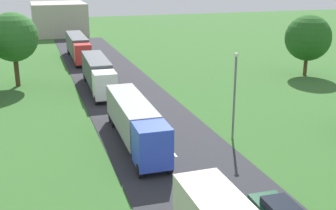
{
  "coord_description": "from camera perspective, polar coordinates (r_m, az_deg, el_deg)",
  "views": [
    {
      "loc": [
        -10.03,
        1.02,
        13.75
      ],
      "look_at": [
        1.6,
        36.91,
        2.01
      ],
      "focal_mm": 45.96,
      "sensor_mm": 36.0,
      "label": 1
    }
  ],
  "objects": [
    {
      "name": "truck_second",
      "position": [
        35.32,
        -4.4,
        -2.03
      ],
      "size": [
        2.7,
        13.42,
        3.48
      ],
      "color": "blue",
      "rests_on": "road"
    },
    {
      "name": "truck_fourth",
      "position": [
        71.7,
        -11.87,
        7.68
      ],
      "size": [
        2.55,
        14.61,
        3.78
      ],
      "color": "red",
      "rests_on": "road"
    },
    {
      "name": "lamppost_second",
      "position": [
        36.19,
        8.83,
        1.79
      ],
      "size": [
        0.36,
        0.36,
        7.47
      ],
      "color": "slate",
      "rests_on": "ground"
    },
    {
      "name": "tree_ash",
      "position": [
        56.06,
        -19.85,
        8.47
      ],
      "size": [
        6.0,
        6.0,
        9.16
      ],
      "color": "#513823",
      "rests_on": "ground"
    },
    {
      "name": "truck_third",
      "position": [
        52.43,
        -9.28,
        4.29
      ],
      "size": [
        2.81,
        13.46,
        3.67
      ],
      "color": "white",
      "rests_on": "road"
    },
    {
      "name": "distant_building",
      "position": [
        102.41,
        -14.27,
        11.04
      ],
      "size": [
        11.64,
        13.98,
        7.07
      ],
      "primitive_type": "cube",
      "color": "#B2A899",
      "rests_on": "ground"
    },
    {
      "name": "road",
      "position": [
        28.99,
        4.64,
        -11.02
      ],
      "size": [
        10.0,
        140.0,
        0.06
      ],
      "primitive_type": "cube",
      "color": "#2B2B30",
      "rests_on": "ground"
    },
    {
      "name": "tree_pine",
      "position": [
        61.71,
        18.09,
        8.46
      ],
      "size": [
        6.2,
        6.2,
        8.29
      ],
      "color": "#513823",
      "rests_on": "ground"
    }
  ]
}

